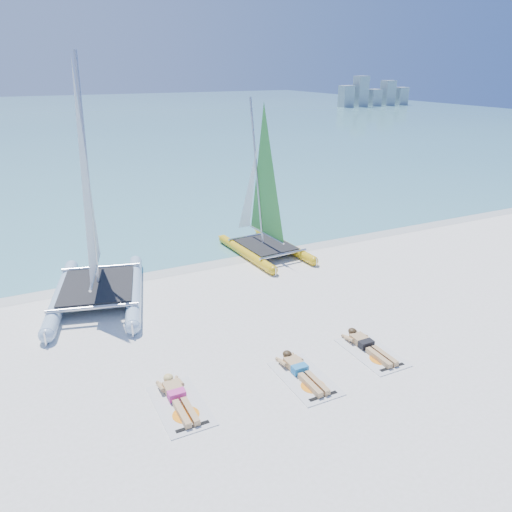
% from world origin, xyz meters
% --- Properties ---
extents(ground, '(140.00, 140.00, 0.00)m').
position_xyz_m(ground, '(0.00, 0.00, 0.00)').
color(ground, white).
rests_on(ground, ground).
extents(sea, '(140.00, 115.00, 0.01)m').
position_xyz_m(sea, '(0.00, 63.00, 0.01)').
color(sea, '#73BCC0').
rests_on(sea, ground).
extents(wet_sand_strip, '(140.00, 1.40, 0.01)m').
position_xyz_m(wet_sand_strip, '(0.00, 5.50, 0.00)').
color(wet_sand_strip, silver).
rests_on(wet_sand_strip, ground).
extents(distant_skyline, '(14.00, 2.00, 5.00)m').
position_xyz_m(distant_skyline, '(53.71, 62.00, 1.94)').
color(distant_skyline, '#959EA4').
rests_on(distant_skyline, ground).
extents(catamaran_blue, '(3.87, 5.88, 7.36)m').
position_xyz_m(catamaran_blue, '(-3.48, 4.21, 2.20)').
color(catamaran_blue, '#AAC4E0').
rests_on(catamaran_blue, ground).
extents(catamaran_yellow, '(2.30, 4.64, 5.84)m').
position_xyz_m(catamaran_yellow, '(2.88, 5.75, 1.84)').
color(catamaran_yellow, yellow).
rests_on(catamaran_yellow, ground).
extents(towel_a, '(1.00, 1.85, 0.02)m').
position_xyz_m(towel_a, '(-2.92, -1.94, 0.01)').
color(towel_a, silver).
rests_on(towel_a, ground).
extents(sunbather_a, '(0.37, 1.73, 0.26)m').
position_xyz_m(sunbather_a, '(-2.92, -1.75, 0.12)').
color(sunbather_a, tan).
rests_on(sunbather_a, towel_a).
extents(towel_b, '(1.00, 1.85, 0.02)m').
position_xyz_m(towel_b, '(-0.06, -2.28, 0.01)').
color(towel_b, silver).
rests_on(towel_b, ground).
extents(sunbather_b, '(0.37, 1.73, 0.26)m').
position_xyz_m(sunbather_b, '(-0.06, -2.09, 0.12)').
color(sunbather_b, tan).
rests_on(sunbather_b, towel_b).
extents(towel_c, '(1.00, 1.85, 0.02)m').
position_xyz_m(towel_c, '(2.02, -2.09, 0.01)').
color(towel_c, silver).
rests_on(towel_c, ground).
extents(sunbather_c, '(0.37, 1.73, 0.26)m').
position_xyz_m(sunbather_c, '(2.02, -1.90, 0.12)').
color(sunbather_c, tan).
rests_on(sunbather_c, towel_c).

